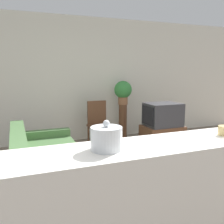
% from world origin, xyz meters
% --- Properties ---
extents(wall_back, '(9.00, 0.06, 2.70)m').
position_xyz_m(wall_back, '(0.00, 3.43, 1.35)').
color(wall_back, silver).
rests_on(wall_back, ground_plane).
extents(couch, '(0.96, 2.08, 0.73)m').
position_xyz_m(couch, '(-0.90, 1.34, 0.26)').
color(couch, '#476B3D').
rests_on(couch, ground_plane).
extents(tv_stand, '(0.78, 0.54, 0.47)m').
position_xyz_m(tv_stand, '(1.45, 2.14, 0.24)').
color(tv_stand, brown).
rests_on(tv_stand, ground_plane).
extents(television, '(0.68, 0.51, 0.45)m').
position_xyz_m(television, '(1.45, 2.14, 0.70)').
color(television, '#333338').
rests_on(television, tv_stand).
extents(wooden_chair, '(0.44, 0.44, 0.94)m').
position_xyz_m(wooden_chair, '(0.31, 2.72, 0.52)').
color(wooden_chair, brown).
rests_on(wooden_chair, ground_plane).
extents(plant_stand, '(0.18, 0.18, 0.81)m').
position_xyz_m(plant_stand, '(0.98, 3.01, 0.41)').
color(plant_stand, brown).
rests_on(plant_stand, ground_plane).
extents(potted_plant, '(0.39, 0.39, 0.52)m').
position_xyz_m(potted_plant, '(0.98, 3.01, 1.11)').
color(potted_plant, '#8E5B3D').
rests_on(potted_plant, plant_stand).
extents(foreground_counter, '(2.81, 0.44, 1.08)m').
position_xyz_m(foreground_counter, '(0.00, -0.61, 0.54)').
color(foreground_counter, white).
rests_on(foreground_counter, ground_plane).
extents(decorative_bowl, '(0.19, 0.19, 0.19)m').
position_xyz_m(decorative_bowl, '(-0.74, -0.61, 1.15)').
color(decorative_bowl, silver).
rests_on(decorative_bowl, foreground_counter).
extents(candle_jar, '(0.09, 0.09, 0.07)m').
position_xyz_m(candle_jar, '(0.20, -0.61, 1.11)').
color(candle_jar, tan).
rests_on(candle_jar, foreground_counter).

